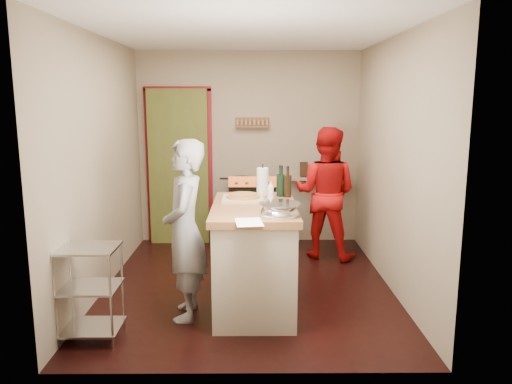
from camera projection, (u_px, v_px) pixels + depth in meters
floor at (248, 285)px, 5.34m from camera, size 3.50×3.50×0.00m
back_wall at (202, 160)px, 6.88m from camera, size 3.00×0.44×2.60m
left_wall at (101, 165)px, 5.09m from camera, size 0.04×3.50×2.60m
right_wall at (394, 165)px, 5.11m from camera, size 0.04×3.50×2.60m
ceiling at (247, 32)px, 4.86m from camera, size 3.00×3.50×0.02m
stove at (252, 214)px, 6.66m from camera, size 0.60×0.63×1.00m
wire_shelving at (90, 288)px, 4.07m from camera, size 0.48×0.40×0.80m
island at (255, 254)px, 4.71m from camera, size 0.78×1.49×1.30m
person_stripe at (185, 230)px, 4.44m from camera, size 0.42×0.61×1.62m
person_red at (325, 193)px, 6.18m from camera, size 0.97×0.87×1.63m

